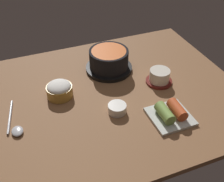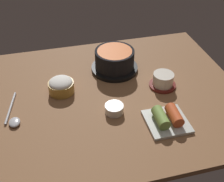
{
  "view_description": "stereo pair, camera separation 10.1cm",
  "coord_description": "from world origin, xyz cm",
  "px_view_note": "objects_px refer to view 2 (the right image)",
  "views": [
    {
      "loc": [
        -26.96,
        -75.26,
        68.02
      ],
      "look_at": [
        2.0,
        -2.0,
        5.0
      ],
      "focal_mm": 45.94,
      "sensor_mm": 36.0,
      "label": 1
    },
    {
      "loc": [
        -17.37,
        -78.36,
        68.02
      ],
      "look_at": [
        2.0,
        -2.0,
        5.0
      ],
      "focal_mm": 45.94,
      "sensor_mm": 36.0,
      "label": 2
    }
  ],
  "objects_px": {
    "banchan_cup_center": "(114,109)",
    "stone_pot": "(115,60)",
    "rice_bowl": "(61,85)",
    "spoon": "(13,117)",
    "tea_cup_with_saucer": "(163,80)",
    "kimchi_plate": "(167,119)"
  },
  "relations": [
    {
      "from": "kimchi_plate",
      "to": "rice_bowl",
      "type": "bearing_deg",
      "value": 141.74
    },
    {
      "from": "stone_pot",
      "to": "kimchi_plate",
      "type": "relative_size",
      "value": 1.42
    },
    {
      "from": "kimchi_plate",
      "to": "tea_cup_with_saucer",
      "type": "bearing_deg",
      "value": 72.09
    },
    {
      "from": "banchan_cup_center",
      "to": "spoon",
      "type": "distance_m",
      "value": 0.33
    },
    {
      "from": "tea_cup_with_saucer",
      "to": "banchan_cup_center",
      "type": "distance_m",
      "value": 0.23
    },
    {
      "from": "banchan_cup_center",
      "to": "spoon",
      "type": "relative_size",
      "value": 0.34
    },
    {
      "from": "stone_pot",
      "to": "spoon",
      "type": "relative_size",
      "value": 1.03
    },
    {
      "from": "tea_cup_with_saucer",
      "to": "kimchi_plate",
      "type": "height_order",
      "value": "tea_cup_with_saucer"
    },
    {
      "from": "banchan_cup_center",
      "to": "stone_pot",
      "type": "bearing_deg",
      "value": 75.16
    },
    {
      "from": "stone_pot",
      "to": "spoon",
      "type": "height_order",
      "value": "stone_pot"
    },
    {
      "from": "tea_cup_with_saucer",
      "to": "spoon",
      "type": "xyz_separation_m",
      "value": [
        -0.54,
        -0.05,
        -0.02
      ]
    },
    {
      "from": "spoon",
      "to": "tea_cup_with_saucer",
      "type": "bearing_deg",
      "value": 4.99
    },
    {
      "from": "stone_pot",
      "to": "kimchi_plate",
      "type": "distance_m",
      "value": 0.35
    },
    {
      "from": "tea_cup_with_saucer",
      "to": "spoon",
      "type": "bearing_deg",
      "value": -175.01
    },
    {
      "from": "rice_bowl",
      "to": "tea_cup_with_saucer",
      "type": "distance_m",
      "value": 0.38
    },
    {
      "from": "banchan_cup_center",
      "to": "kimchi_plate",
      "type": "bearing_deg",
      "value": -30.76
    },
    {
      "from": "spoon",
      "to": "kimchi_plate",
      "type": "bearing_deg",
      "value": -16.34
    },
    {
      "from": "rice_bowl",
      "to": "kimchi_plate",
      "type": "relative_size",
      "value": 0.7
    },
    {
      "from": "rice_bowl",
      "to": "spoon",
      "type": "height_order",
      "value": "rice_bowl"
    },
    {
      "from": "kimchi_plate",
      "to": "stone_pot",
      "type": "bearing_deg",
      "value": 104.36
    },
    {
      "from": "rice_bowl",
      "to": "kimchi_plate",
      "type": "distance_m",
      "value": 0.4
    },
    {
      "from": "kimchi_plate",
      "to": "spoon",
      "type": "height_order",
      "value": "kimchi_plate"
    }
  ]
}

